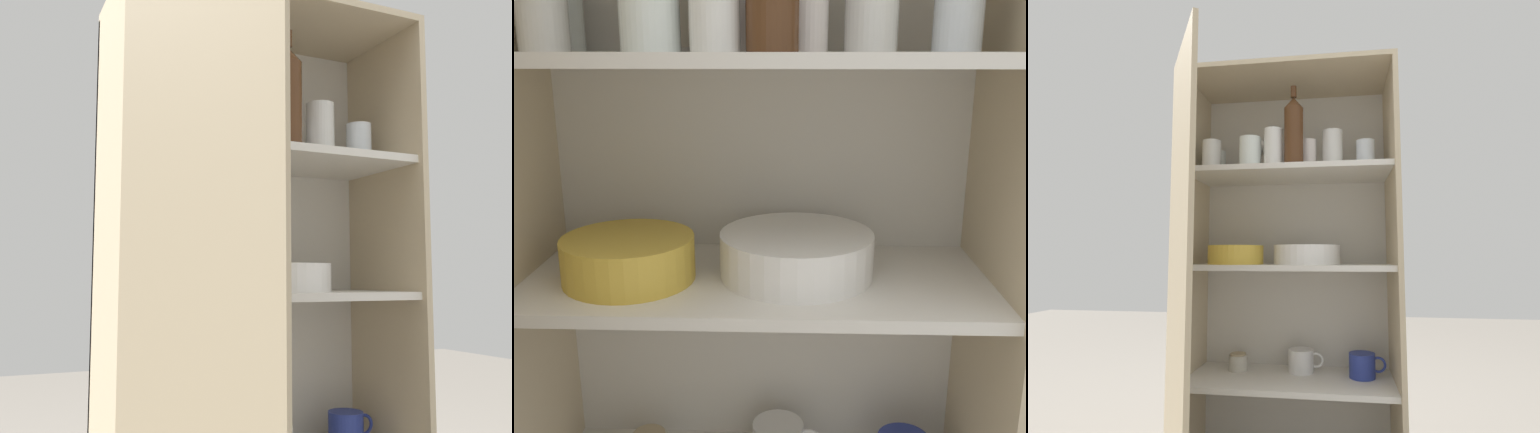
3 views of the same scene
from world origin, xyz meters
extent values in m
cube|color=silver|center=(0.00, 0.33, 0.72)|extent=(0.78, 0.02, 1.45)
cube|color=#CCB793|center=(-0.38, 0.16, 0.72)|extent=(0.02, 0.36, 1.45)
cube|color=#CCB793|center=(0.38, 0.16, 0.72)|extent=(0.02, 0.36, 1.45)
cube|color=silver|center=(0.00, 0.16, 0.73)|extent=(0.75, 0.32, 0.02)
cube|color=silver|center=(0.00, 0.16, 1.08)|extent=(0.75, 0.32, 0.02)
cylinder|color=silver|center=(0.07, 0.14, 1.15)|extent=(0.07, 0.07, 0.12)
cylinder|color=white|center=(0.29, 0.14, 1.14)|extent=(0.07, 0.07, 0.11)
cylinder|color=silver|center=(-0.04, 0.20, 1.15)|extent=(0.07, 0.07, 0.12)
cylinder|color=white|center=(-0.30, 0.13, 1.15)|extent=(0.07, 0.07, 0.13)
cylinder|color=white|center=(0.06, 0.23, 1.14)|extent=(0.08, 0.08, 0.09)
cylinder|color=white|center=(-0.32, 0.25, 1.15)|extent=(0.08, 0.08, 0.11)
cylinder|color=white|center=(-0.14, 0.09, 1.15)|extent=(0.08, 0.08, 0.12)
cylinder|color=white|center=(-0.13, 0.20, 1.09)|extent=(0.06, 0.06, 0.01)
cylinder|color=white|center=(-0.13, 0.20, 1.13)|extent=(0.01, 0.01, 0.08)
cylinder|color=white|center=(0.06, 0.17, 0.74)|extent=(0.25, 0.25, 0.01)
cylinder|color=white|center=(0.06, 0.17, 0.75)|extent=(0.25, 0.25, 0.01)
cylinder|color=white|center=(0.06, 0.17, 0.76)|extent=(0.25, 0.25, 0.01)
cylinder|color=white|center=(0.06, 0.17, 0.77)|extent=(0.25, 0.25, 0.01)
cylinder|color=white|center=(0.06, 0.17, 0.78)|extent=(0.25, 0.25, 0.01)
cylinder|color=white|center=(0.06, 0.17, 0.79)|extent=(0.25, 0.25, 0.01)
cylinder|color=white|center=(0.06, 0.17, 0.80)|extent=(0.25, 0.25, 0.01)
cylinder|color=white|center=(0.06, 0.17, 0.80)|extent=(0.25, 0.25, 0.01)
cylinder|color=gold|center=(-0.20, 0.14, 0.77)|extent=(0.21, 0.21, 0.07)
torus|color=gold|center=(-0.20, 0.14, 0.80)|extent=(0.21, 0.21, 0.01)
camera|label=1|loc=(-0.64, -1.21, 0.77)|focal=42.00mm
camera|label=2|loc=(0.05, -0.75, 1.09)|focal=42.00mm
camera|label=3|loc=(0.20, -1.34, 0.77)|focal=28.00mm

